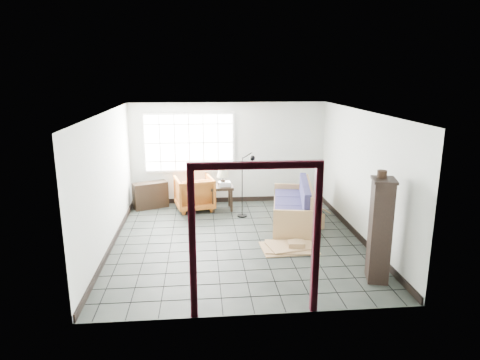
{
  "coord_description": "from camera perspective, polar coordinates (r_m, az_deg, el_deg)",
  "views": [
    {
      "loc": [
        -0.71,
        -8.09,
        3.32
      ],
      "look_at": [
        0.07,
        0.3,
        1.2
      ],
      "focal_mm": 32.0,
      "sensor_mm": 36.0,
      "label": 1
    }
  ],
  "objects": [
    {
      "name": "window_panel",
      "position": [
        10.93,
        -6.79,
        4.97
      ],
      "size": [
        2.32,
        0.08,
        1.52
      ],
      "color": "silver",
      "rests_on": "ground"
    },
    {
      "name": "cardboard_pile",
      "position": [
        8.45,
        6.66,
        -8.82
      ],
      "size": [
        1.1,
        0.81,
        0.15
      ],
      "rotation": [
        0.0,
        0.0,
        0.0
      ],
      "color": "#967548",
      "rests_on": "ground"
    },
    {
      "name": "floor_lamp",
      "position": [
        9.99,
        0.94,
        -0.38
      ],
      "size": [
        0.47,
        0.31,
        1.53
      ],
      "rotation": [
        0.0,
        0.0,
        0.4
      ],
      "color": "black",
      "rests_on": "ground"
    },
    {
      "name": "side_table",
      "position": [
        10.59,
        -2.5,
        -1.32
      ],
      "size": [
        0.58,
        0.58,
        0.61
      ],
      "rotation": [
        0.0,
        0.0,
        0.05
      ],
      "color": "black",
      "rests_on": "ground"
    },
    {
      "name": "pot",
      "position": [
        7.08,
        18.41,
        0.76
      ],
      "size": [
        0.2,
        0.2,
        0.11
      ],
      "rotation": [
        0.0,
        0.0,
        -0.41
      ],
      "color": "black",
      "rests_on": "tall_shelf"
    },
    {
      "name": "doorway_trim",
      "position": [
        5.78,
        2.06,
        -5.5
      ],
      "size": [
        1.8,
        0.08,
        2.2
      ],
      "color": "#3E0E18",
      "rests_on": "ground"
    },
    {
      "name": "ground",
      "position": [
        8.78,
        -0.28,
        -8.1
      ],
      "size": [
        5.5,
        5.5,
        0.0
      ],
      "primitive_type": "plane",
      "color": "black",
      "rests_on": "ground"
    },
    {
      "name": "console_shelf",
      "position": [
        10.99,
        -11.84,
        -1.99
      ],
      "size": [
        0.91,
        0.64,
        0.66
      ],
      "rotation": [
        0.0,
        0.0,
        0.41
      ],
      "color": "black",
      "rests_on": "ground"
    },
    {
      "name": "room_shell",
      "position": [
        8.32,
        -0.32,
        2.75
      ],
      "size": [
        5.02,
        5.52,
        2.61
      ],
      "color": "silver",
      "rests_on": "ground"
    },
    {
      "name": "tall_shelf",
      "position": [
        7.26,
        18.17,
        -6.3
      ],
      "size": [
        0.46,
        0.54,
        1.71
      ],
      "rotation": [
        0.0,
        0.0,
        -0.25
      ],
      "color": "black",
      "rests_on": "ground"
    },
    {
      "name": "table_lamp",
      "position": [
        10.48,
        -2.29,
        0.85
      ],
      "size": [
        0.35,
        0.35,
        0.44
      ],
      "rotation": [
        0.0,
        0.0,
        0.26
      ],
      "color": "black",
      "rests_on": "side_table"
    },
    {
      "name": "armchair",
      "position": [
        10.66,
        -6.12,
        -1.53
      ],
      "size": [
        1.04,
        1.0,
        0.92
      ],
      "primitive_type": "imported",
      "rotation": [
        0.0,
        0.0,
        3.35
      ],
      "color": "#8A3814",
      "rests_on": "ground"
    },
    {
      "name": "open_box",
      "position": [
        9.55,
        9.28,
        -5.34
      ],
      "size": [
        0.9,
        0.64,
        0.46
      ],
      "rotation": [
        0.0,
        0.0,
        0.34
      ],
      "color": "#967548",
      "rests_on": "ground"
    },
    {
      "name": "projector",
      "position": [
        10.52,
        -2.11,
        -0.51
      ],
      "size": [
        0.33,
        0.28,
        0.1
      ],
      "rotation": [
        0.0,
        0.0,
        0.17
      ],
      "color": "silver",
      "rests_on": "side_table"
    },
    {
      "name": "futon_sofa",
      "position": [
        9.71,
        7.33,
        -3.84
      ],
      "size": [
        1.19,
        2.27,
        0.96
      ],
      "rotation": [
        0.0,
        0.0,
        -0.18
      ],
      "color": "#A5754A",
      "rests_on": "ground"
    }
  ]
}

